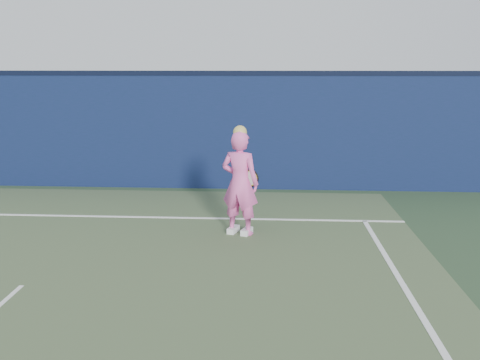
{
  "coord_description": "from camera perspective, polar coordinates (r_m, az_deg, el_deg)",
  "views": [
    {
      "loc": [
        3.09,
        -4.76,
        2.72
      ],
      "look_at": [
        2.62,
        3.22,
        0.91
      ],
      "focal_mm": 38.0,
      "sensor_mm": 36.0,
      "label": 1
    }
  ],
  "objects": [
    {
      "name": "racket",
      "position": [
        8.57,
        0.98,
        0.17
      ],
      "size": [
        0.51,
        0.34,
        0.31
      ],
      "rotation": [
        0.0,
        0.0,
        -0.65
      ],
      "color": "black",
      "rests_on": "ground"
    },
    {
      "name": "player",
      "position": [
        8.2,
        0.0,
        -0.31
      ],
      "size": [
        0.72,
        0.59,
        1.79
      ],
      "rotation": [
        0.0,
        0.0,
        2.81
      ],
      "color": "pink",
      "rests_on": "ground"
    },
    {
      "name": "wall_cap",
      "position": [
        11.68,
        -12.25,
        11.67
      ],
      "size": [
        24.0,
        0.42,
        0.1
      ],
      "primitive_type": "cube",
      "color": "black",
      "rests_on": "backstop_wall"
    },
    {
      "name": "backstop_wall",
      "position": [
        11.77,
        -11.95,
        5.33
      ],
      "size": [
        24.0,
        0.4,
        2.5
      ],
      "primitive_type": "cube",
      "color": "#0C1A39",
      "rests_on": "ground"
    }
  ]
}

